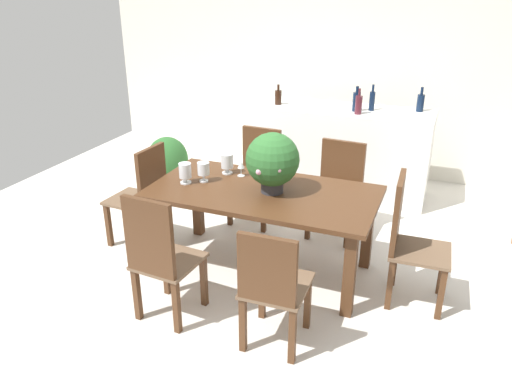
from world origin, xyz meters
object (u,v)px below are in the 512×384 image
object	(u,v)px
wine_glass	(241,165)
wine_bottle_tall	(278,97)
dining_table	(263,202)
wine_bottle_green	(356,101)
chair_far_left	(258,171)
crystal_vase_center_near	(203,169)
crystal_vase_right	(185,171)
kitchen_counter	(340,151)
flower_centerpiece	(273,161)
chair_far_right	(338,184)
wine_bottle_clear	(420,102)
chair_near_left	(159,255)
crystal_vase_left	(227,162)
potted_plant_floor	(168,161)
chair_near_right	(272,285)
chair_foot_end	(408,236)
wine_bottle_amber	(359,104)
wine_bottle_dark	(372,100)
chair_head_end	(144,193)

from	to	relation	value
wine_glass	wine_bottle_tall	bearing A→B (deg)	98.23
dining_table	wine_bottle_green	xyz separation A→B (m)	(0.36, 1.87, 0.47)
chair_far_left	crystal_vase_center_near	world-z (taller)	chair_far_left
chair_far_left	wine_glass	distance (m)	0.77
chair_far_left	dining_table	bearing A→B (deg)	-63.27
crystal_vase_right	kitchen_counter	distance (m)	2.24
flower_centerpiece	chair_far_right	bearing A→B (deg)	69.30
chair_far_left	wine_bottle_clear	xyz separation A→B (m)	(1.42, 1.20, 0.57)
wine_bottle_green	chair_far_right	bearing A→B (deg)	-86.10
chair_near_left	chair_far_left	bearing A→B (deg)	-85.98
chair_far_right	crystal_vase_left	world-z (taller)	crystal_vase_left
dining_table	crystal_vase_left	distance (m)	0.54
kitchen_counter	chair_far_right	bearing A→B (deg)	-77.54
potted_plant_floor	chair_near_right	bearing A→B (deg)	-46.30
chair_foot_end	crystal_vase_left	bearing A→B (deg)	79.27
crystal_vase_right	kitchen_counter	bearing A→B (deg)	67.11
crystal_vase_center_near	wine_bottle_green	xyz separation A→B (m)	(0.90, 1.88, 0.25)
chair_far_right	wine_glass	bearing A→B (deg)	-131.85
dining_table	wine_bottle_tall	xyz separation A→B (m)	(-0.53, 1.85, 0.44)
wine_glass	potted_plant_floor	xyz separation A→B (m)	(-1.44, 1.10, -0.52)
crystal_vase_left	kitchen_counter	bearing A→B (deg)	69.67
crystal_vase_left	crystal_vase_center_near	distance (m)	0.27
crystal_vase_left	wine_bottle_amber	bearing A→B (deg)	60.98
wine_bottle_amber	chair_near_right	bearing A→B (deg)	-89.71
dining_table	wine_bottle_clear	world-z (taller)	wine_bottle_clear
wine_glass	potted_plant_floor	world-z (taller)	wine_glass
chair_near_right	wine_glass	size ratio (longest dim) A/B	6.39
dining_table	crystal_vase_left	size ratio (longest dim) A/B	10.30
chair_near_right	wine_bottle_green	world-z (taller)	wine_bottle_green
chair_foot_end	chair_near_left	size ratio (longest dim) A/B	1.01
chair_far_left	potted_plant_floor	bearing A→B (deg)	165.43
wine_bottle_amber	chair_foot_end	bearing A→B (deg)	-66.58
flower_centerpiece	wine_bottle_green	distance (m)	1.90
crystal_vase_left	wine_bottle_clear	bearing A→B (deg)	52.49
dining_table	wine_bottle_amber	distance (m)	1.86
chair_near_left	flower_centerpiece	distance (m)	1.15
chair_near_right	wine_glass	world-z (taller)	chair_near_right
chair_near_left	wine_bottle_amber	distance (m)	2.86
crystal_vase_center_near	kitchen_counter	size ratio (longest dim) A/B	0.09
wine_bottle_dark	wine_bottle_green	size ratio (longest dim) A/B	1.05
chair_far_left	crystal_vase_right	size ratio (longest dim) A/B	5.38
chair_near_right	wine_bottle_amber	world-z (taller)	wine_bottle_amber
chair_head_end	chair_far_left	world-z (taller)	chair_head_end
wine_bottle_dark	wine_glass	bearing A→B (deg)	-114.86
potted_plant_floor	wine_bottle_dark	bearing A→B (deg)	15.84
chair_foot_end	wine_bottle_green	world-z (taller)	wine_bottle_green
dining_table	crystal_vase_right	bearing A→B (deg)	-171.67
crystal_vase_right	crystal_vase_left	bearing A→B (deg)	55.71
chair_far_left	crystal_vase_left	world-z (taller)	chair_far_left
wine_bottle_amber	wine_bottle_tall	bearing A→B (deg)	174.41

